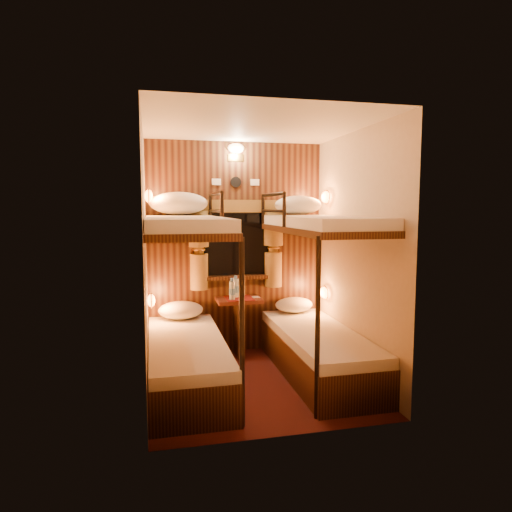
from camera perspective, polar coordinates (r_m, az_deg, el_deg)
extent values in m
plane|color=#38140F|center=(4.52, 0.01, -15.52)|extent=(2.10, 2.10, 0.00)
plane|color=silver|center=(4.27, 0.01, 16.00)|extent=(2.10, 2.10, 0.00)
plane|color=#C6B293|center=(5.25, -2.57, 1.00)|extent=(2.40, 0.00, 2.40)
plane|color=#C6B293|center=(3.22, 4.21, -2.23)|extent=(2.40, 0.00, 2.40)
plane|color=#C6B293|center=(4.12, -13.66, -0.56)|extent=(0.00, 2.40, 2.40)
plane|color=#C6B293|center=(4.56, 12.35, 0.09)|extent=(0.00, 2.40, 2.40)
cube|color=black|center=(5.24, -2.54, 0.99)|extent=(2.00, 0.03, 2.40)
cube|color=black|center=(4.44, -8.65, -13.62)|extent=(0.70, 1.90, 0.35)
cube|color=white|center=(4.36, -8.70, -10.83)|extent=(0.68, 1.88, 0.10)
cube|color=black|center=(4.18, -8.93, 3.06)|extent=(0.70, 1.90, 0.06)
cube|color=white|center=(4.18, -8.95, 4.16)|extent=(0.68, 1.88, 0.10)
cylinder|color=black|center=(3.46, -1.77, -9.68)|extent=(0.04, 0.04, 1.45)
cylinder|color=black|center=(5.09, -5.73, 5.77)|extent=(0.04, 0.04, 0.32)
cylinder|color=black|center=(4.25, -4.27, 5.73)|extent=(0.04, 0.04, 0.32)
cylinder|color=black|center=(4.67, -5.08, 7.72)|extent=(0.04, 0.85, 0.04)
cylinder|color=black|center=(4.67, -5.06, 5.63)|extent=(0.03, 0.85, 0.03)
cube|color=black|center=(4.70, 7.73, -12.44)|extent=(0.70, 1.90, 0.35)
cube|color=white|center=(4.64, 7.77, -9.80)|extent=(0.68, 1.88, 0.10)
cube|color=black|center=(4.47, 7.97, 3.27)|extent=(0.70, 1.90, 0.06)
cube|color=white|center=(4.46, 7.98, 4.29)|extent=(0.68, 1.88, 0.10)
cylinder|color=black|center=(3.62, 7.70, -9.02)|extent=(0.04, 0.04, 1.45)
cylinder|color=black|center=(5.20, 0.88, 5.81)|extent=(0.04, 0.04, 0.32)
cylinder|color=black|center=(4.38, 3.56, 5.75)|extent=(0.04, 0.04, 0.32)
cylinder|color=black|center=(4.79, 2.11, 7.70)|extent=(0.04, 0.85, 0.04)
cylinder|color=black|center=(4.79, 2.10, 5.66)|extent=(0.03, 0.85, 0.03)
cube|color=black|center=(5.22, -2.50, 1.52)|extent=(0.98, 0.02, 0.78)
cube|color=black|center=(5.21, -2.48, 1.51)|extent=(0.90, 0.01, 0.70)
cube|color=black|center=(5.22, -2.39, -2.69)|extent=(1.00, 0.12, 0.04)
cube|color=olive|center=(5.16, -2.46, 6.25)|extent=(1.10, 0.06, 0.14)
cylinder|color=olive|center=(5.10, -7.19, 3.40)|extent=(0.22, 0.22, 0.40)
cylinder|color=olive|center=(5.11, -7.15, 0.82)|extent=(0.11, 0.11, 0.12)
cylinder|color=olive|center=(5.14, -7.11, -1.95)|extent=(0.20, 0.20, 0.40)
torus|color=#BF8E38|center=(5.11, -7.15, 0.82)|extent=(0.14, 0.14, 0.02)
cylinder|color=olive|center=(5.26, 2.20, 3.52)|extent=(0.22, 0.22, 0.40)
cylinder|color=olive|center=(5.27, 2.19, 1.02)|extent=(0.11, 0.11, 0.12)
cylinder|color=olive|center=(5.30, 2.18, -1.67)|extent=(0.20, 0.20, 0.40)
torus|color=#BF8E38|center=(5.27, 2.19, 1.02)|extent=(0.14, 0.14, 0.02)
cylinder|color=black|center=(5.21, -2.54, 9.22)|extent=(0.12, 0.02, 0.12)
cube|color=silver|center=(5.17, -4.97, 9.22)|extent=(0.10, 0.01, 0.07)
cube|color=silver|center=(5.25, -0.15, 9.20)|extent=(0.10, 0.01, 0.07)
cube|color=#BF8E38|center=(5.23, -2.55, 12.17)|extent=(0.18, 0.01, 0.08)
ellipsoid|color=#FFCC8C|center=(5.22, -2.52, 13.29)|extent=(0.18, 0.09, 0.11)
ellipsoid|color=orange|center=(4.89, -12.96, -5.45)|extent=(0.08, 0.20, 0.13)
torus|color=#BF8E38|center=(4.89, -12.96, -5.45)|extent=(0.02, 0.17, 0.17)
ellipsoid|color=orange|center=(4.80, -13.27, 7.30)|extent=(0.08, 0.20, 0.13)
torus|color=#BF8E38|center=(4.80, -13.27, 7.30)|extent=(0.02, 0.17, 0.17)
ellipsoid|color=orange|center=(5.25, 8.55, -4.57)|extent=(0.08, 0.20, 0.13)
torus|color=#BF8E38|center=(5.25, 8.55, -4.57)|extent=(0.02, 0.17, 0.17)
ellipsoid|color=orange|center=(5.16, 8.74, 7.29)|extent=(0.08, 0.20, 0.13)
torus|color=#BF8E38|center=(5.16, 8.74, 7.29)|extent=(0.02, 0.17, 0.17)
cube|color=maroon|center=(5.14, -2.14, -5.53)|extent=(0.50, 0.34, 0.04)
cube|color=black|center=(5.22, -2.12, -9.03)|extent=(0.08, 0.30, 0.61)
cube|color=maroon|center=(5.14, -2.14, -5.29)|extent=(0.30, 0.34, 0.01)
cylinder|color=#99BFE5|center=(5.04, -3.00, -4.34)|extent=(0.07, 0.07, 0.21)
cylinder|color=#457DD1|center=(5.05, -3.00, -4.45)|extent=(0.07, 0.07, 0.07)
cylinder|color=#457DD1|center=(5.02, -3.01, -2.95)|extent=(0.04, 0.04, 0.03)
cylinder|color=#99BFE5|center=(5.17, -2.57, -4.04)|extent=(0.07, 0.07, 0.21)
cylinder|color=#457DD1|center=(5.17, -2.57, -4.16)|extent=(0.07, 0.07, 0.08)
cylinder|color=#457DD1|center=(5.15, -2.58, -2.63)|extent=(0.04, 0.04, 0.03)
cube|color=silver|center=(5.22, -0.09, -5.10)|extent=(0.08, 0.06, 0.01)
cube|color=silver|center=(5.18, -0.01, -5.17)|extent=(0.09, 0.07, 0.01)
ellipsoid|color=silver|center=(5.07, -9.39, -6.68)|extent=(0.49, 0.35, 0.19)
ellipsoid|color=silver|center=(5.33, 4.76, -6.09)|extent=(0.44, 0.32, 0.17)
ellipsoid|color=silver|center=(4.94, -9.62, 6.51)|extent=(0.62, 0.44, 0.24)
ellipsoid|color=silver|center=(5.10, 5.28, 6.35)|extent=(0.53, 0.38, 0.21)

